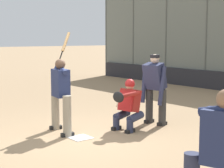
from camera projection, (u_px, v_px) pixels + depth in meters
ground_plane at (80, 138)px, 7.86m from camera, size 160.00×160.00×0.00m
home_plate_marker at (80, 138)px, 7.86m from camera, size 0.43×0.43×0.01m
batter_at_plate at (61, 93)px, 8.21m from camera, size 0.96×0.77×2.23m
catcher_behind_plate at (128, 104)px, 8.48m from camera, size 0.66×0.76×1.17m
umpire_home at (155, 87)px, 9.00m from camera, size 0.69×0.47×1.71m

